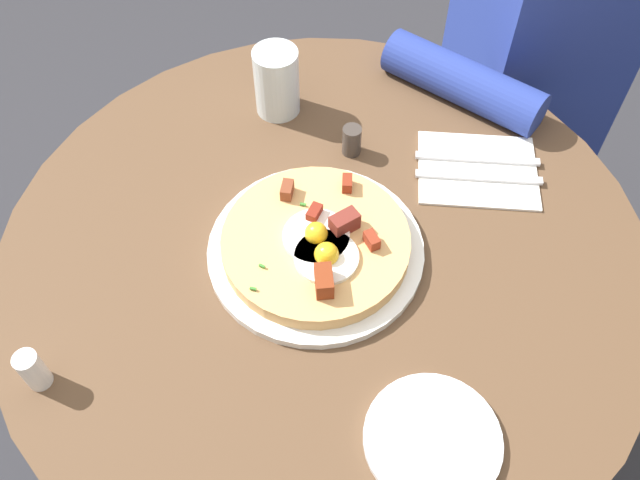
{
  "coord_description": "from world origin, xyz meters",
  "views": [
    {
      "loc": [
        -0.52,
        0.04,
        1.47
      ],
      "look_at": [
        -0.01,
        0.01,
        0.76
      ],
      "focal_mm": 38.02,
      "sensor_mm": 36.0,
      "label": 1
    }
  ],
  "objects_px": {
    "breakfast_pizza": "(317,243)",
    "pepper_shaker": "(352,140)",
    "person_seated": "(508,108)",
    "salt_shaker": "(33,370)",
    "bread_plate": "(432,439)",
    "pizza_plate": "(316,250)",
    "dining_table": "(324,310)",
    "water_glass": "(277,82)",
    "fork": "(477,159)",
    "knife": "(479,177)"
  },
  "relations": [
    {
      "from": "person_seated",
      "to": "breakfast_pizza",
      "type": "xyz_separation_m",
      "value": [
        -0.5,
        0.42,
        0.26
      ]
    },
    {
      "from": "breakfast_pizza",
      "to": "pepper_shaker",
      "type": "bearing_deg",
      "value": -18.5
    },
    {
      "from": "dining_table",
      "to": "bread_plate",
      "type": "distance_m",
      "value": 0.34
    },
    {
      "from": "fork",
      "to": "water_glass",
      "type": "xyz_separation_m",
      "value": [
        0.13,
        0.29,
        0.05
      ]
    },
    {
      "from": "breakfast_pizza",
      "to": "pepper_shaker",
      "type": "xyz_separation_m",
      "value": [
        0.18,
        -0.06,
        -0.0
      ]
    },
    {
      "from": "pizza_plate",
      "to": "pepper_shaker",
      "type": "xyz_separation_m",
      "value": [
        0.18,
        -0.06,
        0.02
      ]
    },
    {
      "from": "fork",
      "to": "water_glass",
      "type": "relative_size",
      "value": 1.67
    },
    {
      "from": "dining_table",
      "to": "salt_shaker",
      "type": "xyz_separation_m",
      "value": [
        -0.18,
        0.34,
        0.2
      ]
    },
    {
      "from": "water_glass",
      "to": "pizza_plate",
      "type": "bearing_deg",
      "value": -171.07
    },
    {
      "from": "person_seated",
      "to": "pizza_plate",
      "type": "xyz_separation_m",
      "value": [
        -0.5,
        0.42,
        0.24
      ]
    },
    {
      "from": "bread_plate",
      "to": "person_seated",
      "type": "bearing_deg",
      "value": -21.96
    },
    {
      "from": "fork",
      "to": "water_glass",
      "type": "bearing_deg",
      "value": -16.16
    },
    {
      "from": "person_seated",
      "to": "fork",
      "type": "height_order",
      "value": "person_seated"
    },
    {
      "from": "water_glass",
      "to": "bread_plate",
      "type": "bearing_deg",
      "value": -163.58
    },
    {
      "from": "bread_plate",
      "to": "knife",
      "type": "distance_m",
      "value": 0.39
    },
    {
      "from": "salt_shaker",
      "to": "pepper_shaker",
      "type": "relative_size",
      "value": 1.26
    },
    {
      "from": "water_glass",
      "to": "pepper_shaker",
      "type": "height_order",
      "value": "water_glass"
    },
    {
      "from": "fork",
      "to": "knife",
      "type": "distance_m",
      "value": 0.04
    },
    {
      "from": "dining_table",
      "to": "fork",
      "type": "relative_size",
      "value": 4.85
    },
    {
      "from": "water_glass",
      "to": "breakfast_pizza",
      "type": "bearing_deg",
      "value": -170.86
    },
    {
      "from": "bread_plate",
      "to": "pepper_shaker",
      "type": "bearing_deg",
      "value": 6.84
    },
    {
      "from": "fork",
      "to": "knife",
      "type": "height_order",
      "value": "same"
    },
    {
      "from": "pepper_shaker",
      "to": "water_glass",
      "type": "bearing_deg",
      "value": 47.19
    },
    {
      "from": "pizza_plate",
      "to": "knife",
      "type": "relative_size",
      "value": 1.58
    },
    {
      "from": "knife",
      "to": "water_glass",
      "type": "distance_m",
      "value": 0.33
    },
    {
      "from": "dining_table",
      "to": "breakfast_pizza",
      "type": "distance_m",
      "value": 0.2
    },
    {
      "from": "person_seated",
      "to": "bread_plate",
      "type": "bearing_deg",
      "value": 158.04
    },
    {
      "from": "person_seated",
      "to": "knife",
      "type": "xyz_separation_m",
      "value": [
        -0.39,
        0.18,
        0.24
      ]
    },
    {
      "from": "salt_shaker",
      "to": "pepper_shaker",
      "type": "height_order",
      "value": "salt_shaker"
    },
    {
      "from": "pizza_plate",
      "to": "breakfast_pizza",
      "type": "distance_m",
      "value": 0.02
    },
    {
      "from": "person_seated",
      "to": "pepper_shaker",
      "type": "xyz_separation_m",
      "value": [
        -0.32,
        0.36,
        0.25
      ]
    },
    {
      "from": "fork",
      "to": "salt_shaker",
      "type": "distance_m",
      "value": 0.65
    },
    {
      "from": "pizza_plate",
      "to": "salt_shaker",
      "type": "height_order",
      "value": "salt_shaker"
    },
    {
      "from": "knife",
      "to": "water_glass",
      "type": "bearing_deg",
      "value": -22.23
    },
    {
      "from": "bread_plate",
      "to": "salt_shaker",
      "type": "bearing_deg",
      "value": 77.74
    },
    {
      "from": "knife",
      "to": "person_seated",
      "type": "bearing_deg",
      "value": -107.28
    },
    {
      "from": "person_seated",
      "to": "pizza_plate",
      "type": "relative_size",
      "value": 3.99
    },
    {
      "from": "dining_table",
      "to": "breakfast_pizza",
      "type": "relative_size",
      "value": 3.56
    },
    {
      "from": "pizza_plate",
      "to": "water_glass",
      "type": "xyz_separation_m",
      "value": [
        0.28,
        0.04,
        0.05
      ]
    },
    {
      "from": "dining_table",
      "to": "salt_shaker",
      "type": "height_order",
      "value": "salt_shaker"
    },
    {
      "from": "knife",
      "to": "water_glass",
      "type": "height_order",
      "value": "water_glass"
    },
    {
      "from": "salt_shaker",
      "to": "pizza_plate",
      "type": "bearing_deg",
      "value": -63.61
    },
    {
      "from": "pizza_plate",
      "to": "knife",
      "type": "height_order",
      "value": "pizza_plate"
    },
    {
      "from": "pizza_plate",
      "to": "fork",
      "type": "height_order",
      "value": "pizza_plate"
    },
    {
      "from": "person_seated",
      "to": "pepper_shaker",
      "type": "relative_size",
      "value": 24.61
    },
    {
      "from": "dining_table",
      "to": "water_glass",
      "type": "xyz_separation_m",
      "value": [
        0.27,
        0.06,
        0.23
      ]
    },
    {
      "from": "dining_table",
      "to": "knife",
      "type": "distance_m",
      "value": 0.31
    },
    {
      "from": "knife",
      "to": "salt_shaker",
      "type": "distance_m",
      "value": 0.63
    },
    {
      "from": "person_seated",
      "to": "fork",
      "type": "relative_size",
      "value": 6.31
    },
    {
      "from": "person_seated",
      "to": "fork",
      "type": "distance_m",
      "value": 0.46
    }
  ]
}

